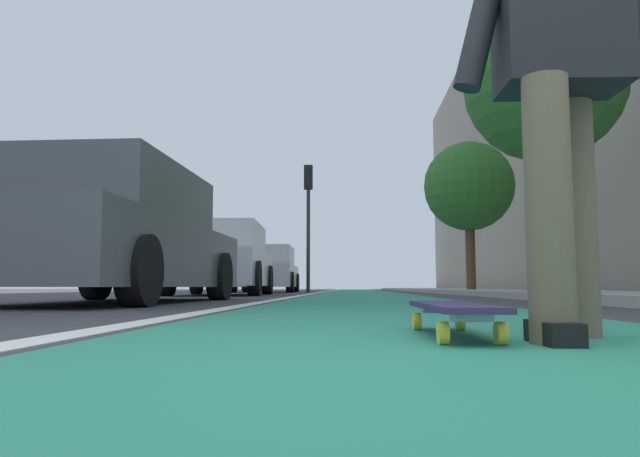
% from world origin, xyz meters
% --- Properties ---
extents(ground_plane, '(80.00, 80.00, 0.00)m').
position_xyz_m(ground_plane, '(10.00, 0.00, 0.00)').
color(ground_plane, '#38383D').
extents(bike_lane_paint, '(56.00, 2.20, 0.00)m').
position_xyz_m(bike_lane_paint, '(24.00, 0.00, 0.00)').
color(bike_lane_paint, '#288466').
rests_on(bike_lane_paint, ground).
extents(lane_stripe_white, '(52.00, 0.16, 0.01)m').
position_xyz_m(lane_stripe_white, '(20.00, 1.25, 0.00)').
color(lane_stripe_white, silver).
rests_on(lane_stripe_white, ground).
extents(sidewalk_curb, '(52.00, 3.20, 0.10)m').
position_xyz_m(sidewalk_curb, '(18.00, -3.64, 0.05)').
color(sidewalk_curb, '#9E9B93').
rests_on(sidewalk_curb, ground).
extents(building_facade, '(40.00, 1.20, 12.37)m').
position_xyz_m(building_facade, '(22.00, -6.43, 6.19)').
color(building_facade, gray).
rests_on(building_facade, ground).
extents(skateboard, '(0.84, 0.22, 0.11)m').
position_xyz_m(skateboard, '(0.93, -0.10, 0.09)').
color(skateboard, yellow).
rests_on(skateboard, ground).
extents(skater_person, '(0.46, 0.72, 1.64)m').
position_xyz_m(skater_person, '(0.78, -0.45, 0.94)').
color(skater_person, brown).
rests_on(skater_person, ground).
extents(parked_car_near, '(4.57, 1.99, 1.47)m').
position_xyz_m(parked_car_near, '(5.23, 2.87, 0.70)').
color(parked_car_near, '#4C5156').
rests_on(parked_car_near, ground).
extents(parked_car_mid, '(4.38, 2.04, 1.50)m').
position_xyz_m(parked_car_mid, '(11.38, 2.98, 0.72)').
color(parked_car_mid, silver).
rests_on(parked_car_mid, ground).
extents(parked_car_far, '(4.41, 2.06, 1.48)m').
position_xyz_m(parked_car_far, '(18.19, 3.01, 0.71)').
color(parked_car_far, '#B7B7BC').
rests_on(parked_car_far, ground).
extents(traffic_light, '(0.33, 0.28, 4.20)m').
position_xyz_m(traffic_light, '(18.31, 1.65, 2.90)').
color(traffic_light, '#2D2D2D').
rests_on(traffic_light, ground).
extents(street_tree_mid, '(2.85, 2.85, 5.26)m').
position_xyz_m(street_tree_mid, '(9.43, -3.24, 3.81)').
color(street_tree_mid, brown).
rests_on(street_tree_mid, ground).
extents(street_tree_far, '(2.63, 2.63, 4.45)m').
position_xyz_m(street_tree_far, '(16.39, -3.24, 3.11)').
color(street_tree_far, brown).
rests_on(street_tree_far, ground).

